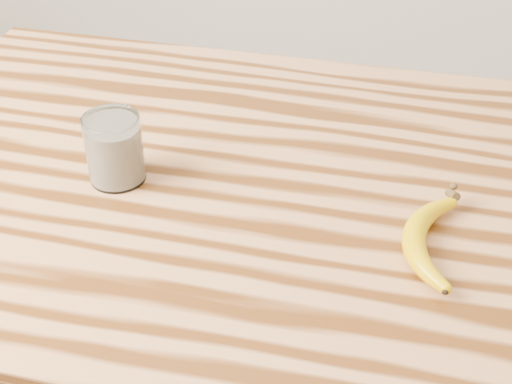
# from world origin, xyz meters

# --- Properties ---
(table) EXTENTS (1.20, 0.80, 0.90)m
(table) POSITION_xyz_m (0.00, 0.00, 0.77)
(table) COLOR #B67848
(table) RESTS_ON ground
(smoothie_glass) EXTENTS (0.08, 0.08, 0.10)m
(smoothie_glass) POSITION_xyz_m (-0.19, -0.04, 0.95)
(smoothie_glass) COLOR white
(smoothie_glass) RESTS_ON table
(banana) EXTENTS (0.10, 0.25, 0.03)m
(banana) POSITION_xyz_m (0.23, -0.09, 0.92)
(banana) COLOR #D2A100
(banana) RESTS_ON table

